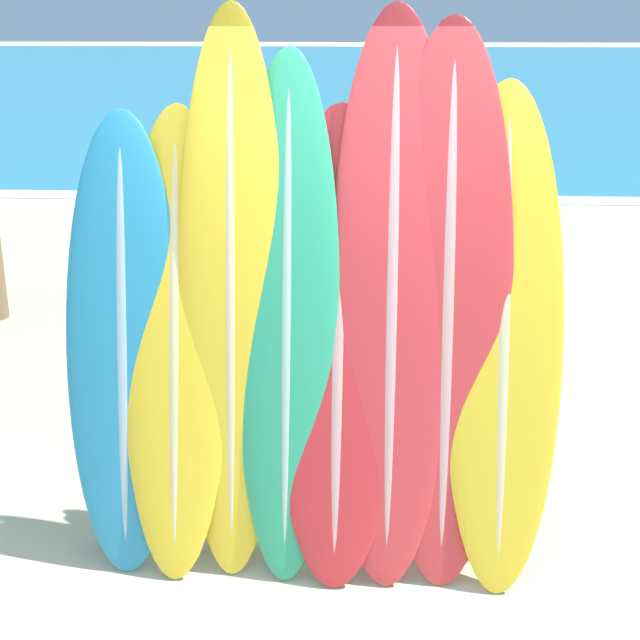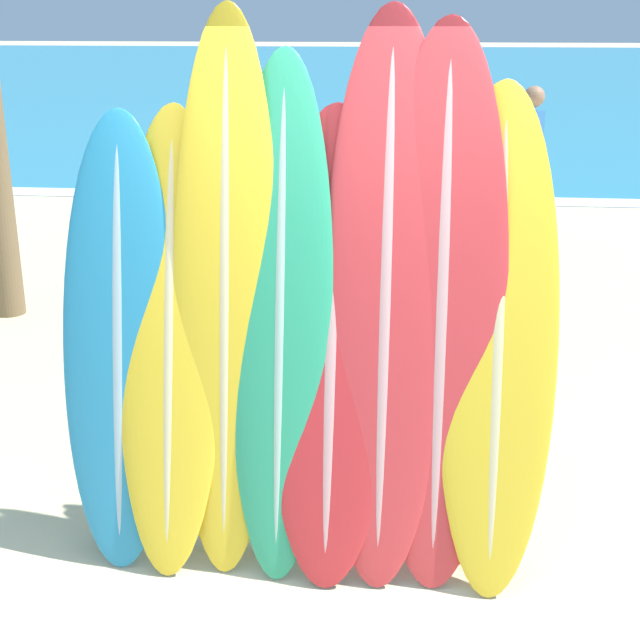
{
  "view_description": "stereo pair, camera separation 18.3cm",
  "coord_description": "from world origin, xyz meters",
  "px_view_note": "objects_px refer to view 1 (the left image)",
  "views": [
    {
      "loc": [
        0.18,
        -3.35,
        2.56
      ],
      "look_at": [
        -0.09,
        1.27,
        0.96
      ],
      "focal_mm": 50.0,
      "sensor_mm": 36.0,
      "label": 1
    },
    {
      "loc": [
        0.36,
        -3.33,
        2.56
      ],
      "look_at": [
        -0.09,
        1.27,
        0.96
      ],
      "focal_mm": 50.0,
      "sensor_mm": 36.0,
      "label": 2
    }
  ],
  "objects_px": {
    "surfboard_slot_3": "(287,321)",
    "surfboard_slot_5": "(392,301)",
    "person_mid_beach": "(252,157)",
    "surfboard_slot_4": "(338,348)",
    "surfboard_rack": "(310,463)",
    "person_near_water": "(508,157)",
    "surfboard_slot_7": "(504,340)",
    "surfboard_slot_1": "(176,346)",
    "surfboard_slot_2": "(232,300)",
    "surfboard_slot_6": "(448,309)",
    "surfboard_slot_0": "(124,347)"
  },
  "relations": [
    {
      "from": "surfboard_slot_3",
      "to": "surfboard_slot_5",
      "type": "relative_size",
      "value": 0.93
    },
    {
      "from": "surfboard_slot_5",
      "to": "person_mid_beach",
      "type": "xyz_separation_m",
      "value": [
        -1.6,
        7.15,
        -0.45
      ]
    },
    {
      "from": "surfboard_slot_3",
      "to": "surfboard_slot_4",
      "type": "relative_size",
      "value": 1.11
    },
    {
      "from": "surfboard_rack",
      "to": "person_near_water",
      "type": "xyz_separation_m",
      "value": [
        1.84,
        6.64,
        0.47
      ]
    },
    {
      "from": "surfboard_slot_4",
      "to": "surfboard_slot_7",
      "type": "relative_size",
      "value": 0.95
    },
    {
      "from": "surfboard_slot_1",
      "to": "person_near_water",
      "type": "relative_size",
      "value": 1.22
    },
    {
      "from": "surfboard_slot_4",
      "to": "person_near_water",
      "type": "bearing_deg",
      "value": 75.52
    },
    {
      "from": "surfboard_slot_1",
      "to": "surfboard_slot_2",
      "type": "bearing_deg",
      "value": 7.38
    },
    {
      "from": "surfboard_slot_5",
      "to": "person_mid_beach",
      "type": "relative_size",
      "value": 1.66
    },
    {
      "from": "surfboard_slot_1",
      "to": "surfboard_slot_3",
      "type": "bearing_deg",
      "value": 2.12
    },
    {
      "from": "person_mid_beach",
      "to": "surfboard_slot_1",
      "type": "bearing_deg",
      "value": 22.02
    },
    {
      "from": "surfboard_rack",
      "to": "surfboard_slot_6",
      "type": "height_order",
      "value": "surfboard_slot_6"
    },
    {
      "from": "surfboard_slot_5",
      "to": "person_mid_beach",
      "type": "bearing_deg",
      "value": 102.61
    },
    {
      "from": "surfboard_slot_0",
      "to": "surfboard_slot_7",
      "type": "distance_m",
      "value": 1.76
    },
    {
      "from": "surfboard_slot_1",
      "to": "surfboard_slot_7",
      "type": "distance_m",
      "value": 1.51
    },
    {
      "from": "surfboard_rack",
      "to": "surfboard_slot_1",
      "type": "height_order",
      "value": "surfboard_slot_1"
    },
    {
      "from": "surfboard_slot_2",
      "to": "surfboard_slot_4",
      "type": "distance_m",
      "value": 0.54
    },
    {
      "from": "surfboard_rack",
      "to": "surfboard_slot_0",
      "type": "relative_size",
      "value": 0.96
    },
    {
      "from": "surfboard_slot_0",
      "to": "person_near_water",
      "type": "distance_m",
      "value": 7.17
    },
    {
      "from": "surfboard_slot_2",
      "to": "surfboard_slot_6",
      "type": "height_order",
      "value": "surfboard_slot_2"
    },
    {
      "from": "surfboard_rack",
      "to": "surfboard_slot_1",
      "type": "relative_size",
      "value": 0.95
    },
    {
      "from": "surfboard_slot_5",
      "to": "surfboard_slot_7",
      "type": "distance_m",
      "value": 0.54
    },
    {
      "from": "surfboard_slot_2",
      "to": "surfboard_slot_3",
      "type": "relative_size",
      "value": 1.08
    },
    {
      "from": "surfboard_slot_4",
      "to": "surfboard_slot_0",
      "type": "bearing_deg",
      "value": -179.35
    },
    {
      "from": "surfboard_slot_0",
      "to": "surfboard_slot_3",
      "type": "distance_m",
      "value": 0.78
    },
    {
      "from": "surfboard_slot_2",
      "to": "surfboard_slot_4",
      "type": "height_order",
      "value": "surfboard_slot_2"
    },
    {
      "from": "surfboard_rack",
      "to": "surfboard_slot_0",
      "type": "xyz_separation_m",
      "value": [
        -0.87,
        0.01,
        0.57
      ]
    },
    {
      "from": "surfboard_slot_0",
      "to": "surfboard_slot_3",
      "type": "xyz_separation_m",
      "value": [
        0.77,
        0.02,
        0.14
      ]
    },
    {
      "from": "surfboard_slot_6",
      "to": "surfboard_slot_4",
      "type": "bearing_deg",
      "value": -175.12
    },
    {
      "from": "surfboard_slot_2",
      "to": "person_mid_beach",
      "type": "xyz_separation_m",
      "value": [
        -0.87,
        7.17,
        -0.45
      ]
    },
    {
      "from": "surfboard_slot_1",
      "to": "surfboard_slot_6",
      "type": "relative_size",
      "value": 0.85
    },
    {
      "from": "surfboard_slot_0",
      "to": "surfboard_slot_5",
      "type": "xyz_separation_m",
      "value": [
        1.25,
        0.06,
        0.23
      ]
    },
    {
      "from": "surfboard_slot_2",
      "to": "surfboard_slot_5",
      "type": "xyz_separation_m",
      "value": [
        0.74,
        0.02,
        -0.0
      ]
    },
    {
      "from": "surfboard_rack",
      "to": "surfboard_slot_4",
      "type": "xyz_separation_m",
      "value": [
        0.13,
        0.02,
        0.59
      ]
    },
    {
      "from": "person_near_water",
      "to": "surfboard_rack",
      "type": "bearing_deg",
      "value": 23.59
    },
    {
      "from": "surfboard_slot_3",
      "to": "surfboard_slot_7",
      "type": "bearing_deg",
      "value": 0.53
    },
    {
      "from": "surfboard_slot_1",
      "to": "surfboard_slot_6",
      "type": "distance_m",
      "value": 1.27
    },
    {
      "from": "surfboard_rack",
      "to": "surfboard_slot_2",
      "type": "relative_size",
      "value": 0.79
    },
    {
      "from": "surfboard_slot_6",
      "to": "surfboard_slot_0",
      "type": "bearing_deg",
      "value": -177.94
    },
    {
      "from": "surfboard_slot_2",
      "to": "person_near_water",
      "type": "bearing_deg",
      "value": 71.54
    },
    {
      "from": "surfboard_slot_4",
      "to": "surfboard_slot_5",
      "type": "bearing_deg",
      "value": 11.02
    },
    {
      "from": "surfboard_slot_1",
      "to": "surfboard_slot_7",
      "type": "bearing_deg",
      "value": 1.08
    },
    {
      "from": "surfboard_rack",
      "to": "surfboard_slot_4",
      "type": "bearing_deg",
      "value": 7.88
    },
    {
      "from": "surfboard_slot_3",
      "to": "surfboard_slot_6",
      "type": "height_order",
      "value": "surfboard_slot_6"
    },
    {
      "from": "person_mid_beach",
      "to": "surfboard_slot_2",
      "type": "bearing_deg",
      "value": 24.13
    },
    {
      "from": "surfboard_slot_0",
      "to": "surfboard_slot_7",
      "type": "relative_size",
      "value": 0.94
    },
    {
      "from": "surfboard_slot_1",
      "to": "surfboard_slot_0",
      "type": "bearing_deg",
      "value": -179.24
    },
    {
      "from": "surfboard_slot_1",
      "to": "surfboard_slot_2",
      "type": "distance_m",
      "value": 0.35
    },
    {
      "from": "surfboard_slot_4",
      "to": "person_near_water",
      "type": "relative_size",
      "value": 1.23
    },
    {
      "from": "surfboard_slot_2",
      "to": "surfboard_slot_6",
      "type": "distance_m",
      "value": 0.99
    }
  ]
}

